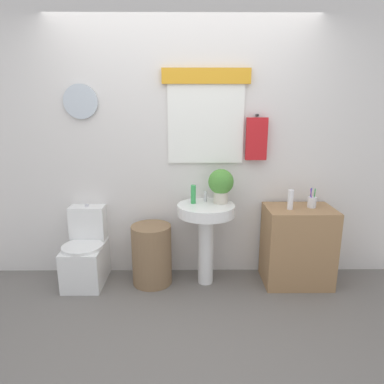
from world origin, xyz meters
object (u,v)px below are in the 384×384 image
(pedestal_sink, at_px, (206,224))
(soap_bottle, at_px, (193,194))
(toilet, at_px, (86,254))
(lotion_bottle, at_px, (291,200))
(toothbrush_cup, at_px, (312,202))
(potted_plant, at_px, (221,184))
(wooden_cabinet, at_px, (297,246))
(laundry_hamper, at_px, (152,254))

(pedestal_sink, bearing_deg, soap_bottle, 157.38)
(toilet, distance_m, lotion_bottle, 2.03)
(pedestal_sink, distance_m, soap_bottle, 0.31)
(toothbrush_cup, bearing_deg, potted_plant, 177.33)
(wooden_cabinet, relative_size, soap_bottle, 4.32)
(toothbrush_cup, bearing_deg, pedestal_sink, -178.85)
(wooden_cabinet, relative_size, lotion_bottle, 4.13)
(laundry_hamper, bearing_deg, potted_plant, 5.17)
(soap_bottle, bearing_deg, laundry_hamper, -172.93)
(pedestal_sink, relative_size, toothbrush_cup, 4.30)
(pedestal_sink, height_order, lotion_bottle, lotion_bottle)
(pedestal_sink, xyz_separation_m, toothbrush_cup, (1.00, 0.02, 0.21))
(wooden_cabinet, distance_m, soap_bottle, 1.13)
(potted_plant, xyz_separation_m, lotion_bottle, (0.64, -0.10, -0.13))
(pedestal_sink, height_order, soap_bottle, soap_bottle)
(soap_bottle, bearing_deg, potted_plant, 2.20)
(toilet, bearing_deg, potted_plant, 1.09)
(toilet, height_order, laundry_hamper, toilet)
(lotion_bottle, bearing_deg, laundry_hamper, 178.24)
(pedestal_sink, relative_size, lotion_bottle, 4.32)
(wooden_cabinet, height_order, potted_plant, potted_plant)
(laundry_hamper, relative_size, soap_bottle, 3.34)
(lotion_bottle, height_order, toothbrush_cup, same)
(lotion_bottle, bearing_deg, toothbrush_cup, 15.13)
(pedestal_sink, relative_size, wooden_cabinet, 1.04)
(wooden_cabinet, distance_m, lotion_bottle, 0.49)
(pedestal_sink, relative_size, soap_bottle, 4.51)
(wooden_cabinet, bearing_deg, lotion_bottle, -160.19)
(pedestal_sink, xyz_separation_m, soap_bottle, (-0.12, 0.05, 0.28))
(laundry_hamper, bearing_deg, pedestal_sink, -0.00)
(toilet, bearing_deg, laundry_hamper, -3.11)
(toilet, height_order, pedestal_sink, pedestal_sink)
(laundry_hamper, bearing_deg, toothbrush_cup, 0.75)
(laundry_hamper, distance_m, toothbrush_cup, 1.61)
(toilet, relative_size, toothbrush_cup, 4.07)
(pedestal_sink, bearing_deg, toilet, 178.28)
(soap_bottle, bearing_deg, wooden_cabinet, -2.84)
(laundry_hamper, distance_m, potted_plant, 0.96)
(toilet, relative_size, pedestal_sink, 0.95)
(laundry_hamper, height_order, potted_plant, potted_plant)
(laundry_hamper, xyz_separation_m, toothbrush_cup, (1.52, 0.02, 0.52))
(potted_plant, bearing_deg, toothbrush_cup, -2.67)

